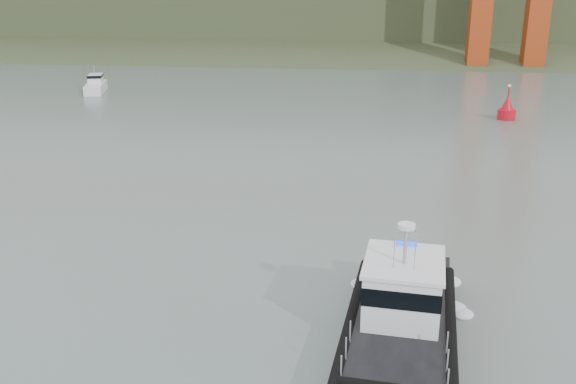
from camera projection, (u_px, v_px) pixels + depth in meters
The scene contains 5 objects.
ground at pixel (313, 304), 26.92m from camera, with size 400.00×400.00×0.00m, color slate.
headlands at pixel (360, 4), 142.69m from camera, with size 500.00×105.36×27.12m.
patrol_boat at pixel (401, 311), 23.85m from camera, with size 4.64×10.35×4.87m.
motorboat at pixel (96, 85), 75.68m from camera, with size 3.37×6.14×3.21m.
nav_buoy at pixel (507, 110), 61.15m from camera, with size 1.71×1.71×3.56m.
Camera 1 is at (1.85, -23.95, 13.08)m, focal length 40.00 mm.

